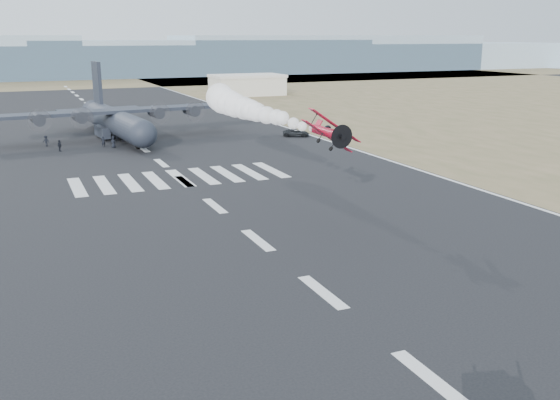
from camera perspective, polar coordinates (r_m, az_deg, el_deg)
ground at (r=33.54m, az=13.66°, el=-15.60°), size 500.00×500.00×0.00m
scrub_far at (r=253.93m, az=-19.52°, el=10.17°), size 500.00×80.00×0.00m
runway_markings at (r=86.33m, az=-10.80°, el=3.34°), size 60.00×260.00×0.01m
ridge_seg_d at (r=283.50m, az=-20.11°, el=11.83°), size 150.00×50.00×13.00m
ridge_seg_e at (r=294.84m, az=-7.14°, el=12.87°), size 150.00×50.00×15.00m
ridge_seg_f at (r=319.29m, az=4.42°, el=13.25°), size 150.00×50.00×17.00m
ridge_seg_g at (r=354.21m, az=14.01°, el=12.69°), size 150.00×50.00×13.00m
hangar_right at (r=184.76m, az=-3.02°, el=10.49°), size 20.50×12.50×5.90m
aerobatic_biplane at (r=54.79m, az=4.46°, el=6.22°), size 4.87×5.13×4.28m
smoke_trail at (r=76.18m, az=-4.19°, el=8.78°), size 3.61×28.81×3.61m
transport_aircraft at (r=109.56m, az=-14.82°, el=7.17°), size 42.43×34.87×12.24m
support_vehicle at (r=107.57m, az=1.49°, el=6.16°), size 5.02×3.87×1.27m
crew_a at (r=100.94m, az=-15.86°, el=5.15°), size 0.70×0.62×1.65m
crew_b at (r=106.66m, az=-13.81°, el=5.80°), size 0.67×0.93×1.77m
crew_c at (r=104.51m, az=-20.61°, el=5.08°), size 1.16×1.03×1.66m
crew_d at (r=99.02m, az=-19.50°, el=4.70°), size 0.90×1.12×1.71m
crew_e at (r=99.80m, az=-15.00°, el=5.14°), size 1.00×0.98×1.78m
crew_f at (r=106.04m, az=-14.70°, el=5.65°), size 1.38×1.35×1.58m
crew_g at (r=106.00m, az=-14.96°, el=5.63°), size 0.65×0.71×1.58m
crew_h at (r=105.26m, az=-14.10°, el=5.67°), size 0.97×0.99×1.77m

